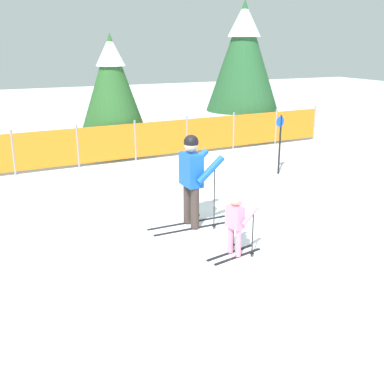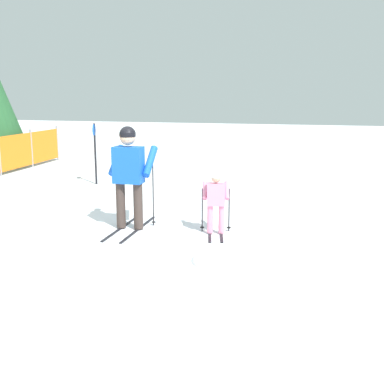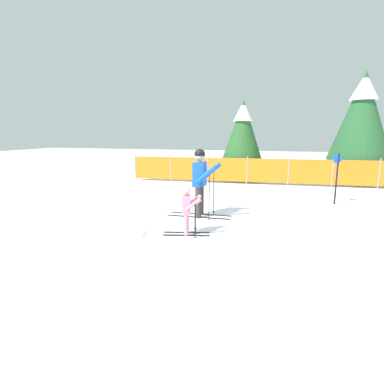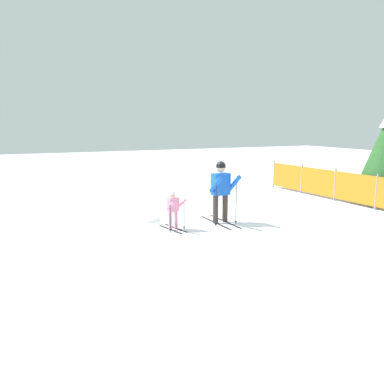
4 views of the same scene
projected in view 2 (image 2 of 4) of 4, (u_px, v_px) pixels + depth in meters
ground_plane at (118, 232)px, 8.15m from camera, size 60.00×60.00×0.00m
skier_adult at (129, 168)px, 8.14m from camera, size 1.68×0.75×1.77m
skier_child at (216, 198)px, 7.92m from camera, size 1.03×0.53×1.07m
trail_marker at (95, 147)px, 12.25m from camera, size 0.28×0.09×1.56m
snow_mound at (219, 261)px, 6.74m from camera, size 0.90×0.77×0.36m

